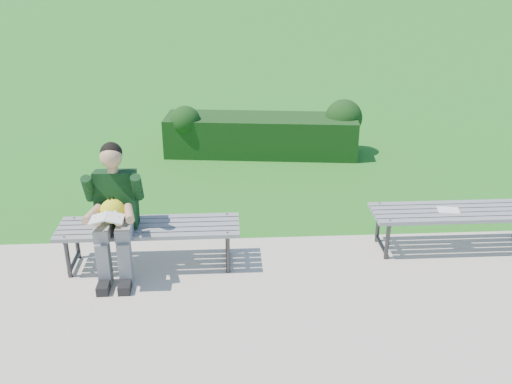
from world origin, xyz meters
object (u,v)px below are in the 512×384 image
hedge (266,132)px  seated_boy (114,208)px  paper_sheet (448,210)px  bench_right (457,215)px  bench_left (149,230)px

hedge → seated_boy: seated_boy is taller
seated_boy → paper_sheet: size_ratio=5.35×
bench_right → paper_sheet: size_ratio=7.33×
hedge → seated_boy: size_ratio=2.37×
bench_right → seated_boy: seated_boy is taller
bench_left → paper_sheet: (3.11, 0.17, 0.06)m
hedge → bench_left: (-1.43, -3.39, 0.07)m
seated_boy → bench_left: bearing=17.5°
hedge → paper_sheet: 3.63m
bench_left → seated_boy: 0.43m
bench_left → seated_boy: bearing=-162.5°
bench_right → seated_boy: bearing=-175.6°
paper_sheet → bench_right: bearing=-0.0°
hedge → seated_boy: 3.90m
bench_right → paper_sheet: 0.12m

